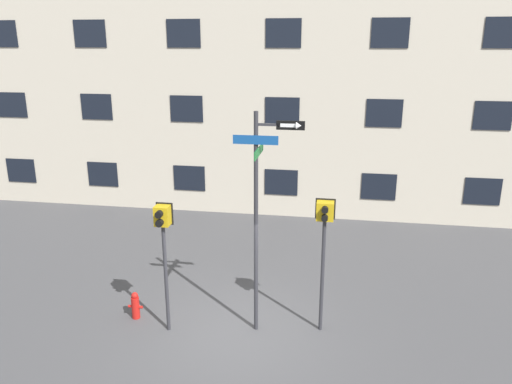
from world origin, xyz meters
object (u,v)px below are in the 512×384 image
fire_hydrant (135,306)px  street_sign_pole (260,206)px  pedestrian_signal_right (324,229)px  pedestrian_signal_left (163,234)px

fire_hydrant → street_sign_pole: bearing=0.1°
pedestrian_signal_right → pedestrian_signal_left: bearing=-170.3°
pedestrian_signal_left → street_sign_pole: bearing=10.0°
street_sign_pole → pedestrian_signal_left: bearing=-170.0°
street_sign_pole → fire_hydrant: (-2.90, -0.01, -2.58)m
street_sign_pole → pedestrian_signal_left: (-1.99, -0.35, -0.60)m
street_sign_pole → pedestrian_signal_right: size_ratio=1.61×
pedestrian_signal_left → fire_hydrant: 2.20m
street_sign_pole → pedestrian_signal_right: bearing=9.2°
street_sign_pole → fire_hydrant: 3.88m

